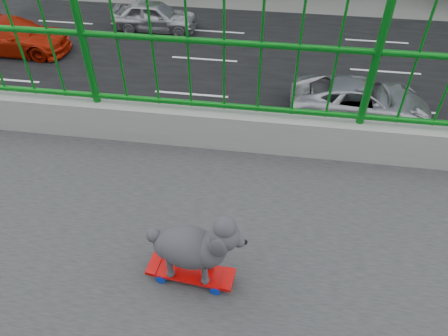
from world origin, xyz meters
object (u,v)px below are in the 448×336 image
at_px(skateboard, 191,273).
at_px(poodle, 194,246).
at_px(car_3, 12,35).
at_px(car_2, 360,100).
at_px(car_4, 155,16).

distance_m(skateboard, poodle, 0.26).
distance_m(poodle, car_3, 20.60).
bearing_deg(car_2, skateboard, 164.32).
bearing_deg(car_4, poodle, -162.09).
height_order(poodle, car_2, poodle).
height_order(car_3, car_4, car_3).
bearing_deg(skateboard, car_2, 169.59).
xyz_separation_m(car_3, car_4, (-3.20, 5.88, -0.03)).
height_order(poodle, car_4, poodle).
bearing_deg(skateboard, car_3, -137.20).
distance_m(poodle, car_2, 14.36).
relative_size(car_3, car_4, 1.23).
relative_size(skateboard, poodle, 0.93).
relative_size(skateboard, car_2, 0.10).
bearing_deg(car_3, car_4, -61.44).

